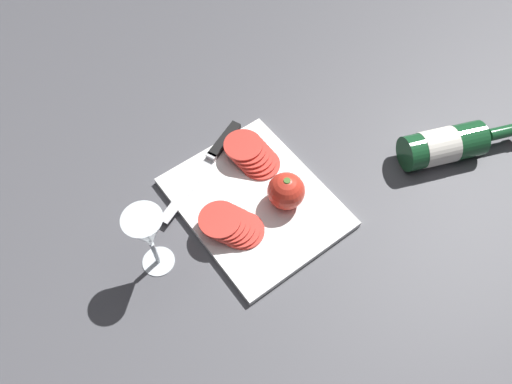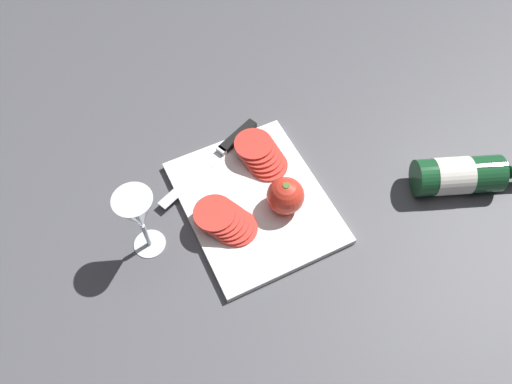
% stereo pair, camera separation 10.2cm
% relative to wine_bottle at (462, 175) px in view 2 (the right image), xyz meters
% --- Properties ---
extents(ground_plane, '(3.00, 3.00, 0.00)m').
position_rel_wine_bottle_xyz_m(ground_plane, '(0.11, 0.41, -0.04)').
color(ground_plane, '#4C4C51').
extents(cutting_board, '(0.35, 0.28, 0.02)m').
position_rel_wine_bottle_xyz_m(cutting_board, '(0.15, 0.41, -0.03)').
color(cutting_board, white).
rests_on(cutting_board, ground_plane).
extents(wine_bottle, '(0.16, 0.29, 0.08)m').
position_rel_wine_bottle_xyz_m(wine_bottle, '(0.00, 0.00, 0.00)').
color(wine_bottle, '#194C28').
rests_on(wine_bottle, ground_plane).
extents(wine_glass, '(0.07, 0.07, 0.18)m').
position_rel_wine_bottle_xyz_m(wine_glass, '(0.16, 0.65, 0.08)').
color(wine_glass, silver).
rests_on(wine_glass, ground_plane).
extents(whole_tomato, '(0.08, 0.08, 0.08)m').
position_rel_wine_bottle_xyz_m(whole_tomato, '(0.11, 0.36, 0.02)').
color(whole_tomato, red).
rests_on(whole_tomato, cutting_board).
extents(knife, '(0.14, 0.28, 0.01)m').
position_rel_wine_bottle_xyz_m(knife, '(0.30, 0.41, -0.02)').
color(knife, silver).
rests_on(knife, cutting_board).
extents(tomato_slice_stack_near, '(0.12, 0.12, 0.04)m').
position_rel_wine_bottle_xyz_m(tomato_slice_stack_near, '(0.12, 0.49, -0.01)').
color(tomato_slice_stack_near, red).
rests_on(tomato_slice_stack_near, cutting_board).
extents(tomato_slice_stack_far, '(0.13, 0.10, 0.04)m').
position_rel_wine_bottle_xyz_m(tomato_slice_stack_far, '(0.24, 0.36, -0.01)').
color(tomato_slice_stack_far, red).
rests_on(tomato_slice_stack_far, cutting_board).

